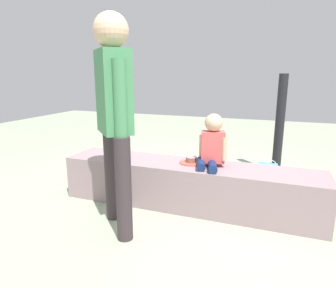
{
  "coord_description": "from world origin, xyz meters",
  "views": [
    {
      "loc": [
        0.76,
        -2.57,
        1.25
      ],
      "look_at": [
        -0.09,
        -0.3,
        0.67
      ],
      "focal_mm": 31.52,
      "sensor_mm": 36.0,
      "label": 1
    }
  ],
  "objects": [
    {
      "name": "handbag_black_leather",
      "position": [
        -0.0,
        0.85,
        0.11
      ],
      "size": [
        0.3,
        0.13,
        0.31
      ],
      "color": "black",
      "rests_on": "ground_plane"
    },
    {
      "name": "handbag_brown_canvas",
      "position": [
        -1.09,
        0.46,
        0.11
      ],
      "size": [
        0.33,
        0.11,
        0.32
      ],
      "color": "brown",
      "rests_on": "ground_plane"
    },
    {
      "name": "party_cup_red",
      "position": [
        -0.97,
        0.91,
        0.05
      ],
      "size": [
        0.08,
        0.08,
        0.1
      ],
      "primitive_type": "cylinder",
      "color": "red",
      "rests_on": "ground_plane"
    },
    {
      "name": "adult_standing",
      "position": [
        -0.41,
        -0.61,
        1.02
      ],
      "size": [
        0.39,
        0.39,
        1.69
      ],
      "color": "#352A2F",
      "rests_on": "ground_plane"
    },
    {
      "name": "ground_plane",
      "position": [
        0.0,
        0.0,
        0.0
      ],
      "size": [
        12.0,
        12.0,
        0.0
      ],
      "primitive_type": "plane",
      "color": "#98A789"
    },
    {
      "name": "cake_plate",
      "position": [
        0.02,
        0.03,
        0.45
      ],
      "size": [
        0.22,
        0.22,
        0.07
      ],
      "color": "#E0594C",
      "rests_on": "concrete_ledge"
    },
    {
      "name": "concrete_ledge",
      "position": [
        0.0,
        0.0,
        0.21
      ],
      "size": [
        2.45,
        0.47,
        0.42
      ],
      "primitive_type": "cube",
      "color": "gray",
      "rests_on": "ground_plane"
    },
    {
      "name": "water_bottle_near_gift",
      "position": [
        -0.53,
        1.18,
        0.09
      ],
      "size": [
        0.07,
        0.07,
        0.2
      ],
      "color": "silver",
      "rests_on": "ground_plane"
    },
    {
      "name": "child_seated",
      "position": [
        0.22,
        -0.0,
        0.64
      ],
      "size": [
        0.29,
        0.34,
        0.48
      ],
      "color": "navy",
      "rests_on": "concrete_ledge"
    },
    {
      "name": "railing_post",
      "position": [
        0.79,
        1.28,
        0.48
      ],
      "size": [
        0.36,
        0.36,
        1.26
      ],
      "color": "black",
      "rests_on": "ground_plane"
    },
    {
      "name": "gift_bag",
      "position": [
        0.7,
        0.68,
        0.16
      ],
      "size": [
        0.21,
        0.08,
        0.35
      ],
      "color": "#4C99E0",
      "rests_on": "ground_plane"
    }
  ]
}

